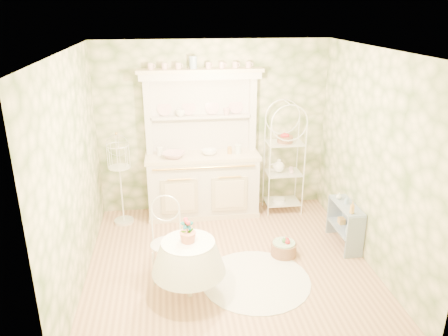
{
  "coord_description": "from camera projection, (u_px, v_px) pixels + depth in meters",
  "views": [
    {
      "loc": [
        -0.7,
        -4.84,
        3.15
      ],
      "look_at": [
        0.0,
        0.5,
        1.15
      ],
      "focal_mm": 35.0,
      "sensor_mm": 36.0,
      "label": 1
    }
  ],
  "objects": [
    {
      "name": "wall_back",
      "position": [
        213.0,
        128.0,
        6.88
      ],
      "size": [
        3.6,
        3.6,
        0.0
      ],
      "primitive_type": "plane",
      "color": "beige",
      "rests_on": "floor"
    },
    {
      "name": "bowl_white",
      "position": [
        209.0,
        154.0,
        6.7
      ],
      "size": [
        0.3,
        0.3,
        0.07
      ],
      "primitive_type": "imported",
      "rotation": [
        0.0,
        0.0,
        -0.32
      ],
      "color": "white",
      "rests_on": "kitchen_dresser"
    },
    {
      "name": "bowl_floral",
      "position": [
        174.0,
        157.0,
        6.57
      ],
      "size": [
        0.43,
        0.43,
        0.08
      ],
      "primitive_type": "imported",
      "rotation": [
        0.0,
        0.0,
        -0.37
      ],
      "color": "white",
      "rests_on": "kitchen_dresser"
    },
    {
      "name": "cafe_chair",
      "position": [
        167.0,
        241.0,
        5.26
      ],
      "size": [
        0.49,
        0.49,
        0.99
      ],
      "primitive_type": "cube",
      "rotation": [
        0.0,
        0.0,
        -0.11
      ],
      "color": "white",
      "rests_on": "floor"
    },
    {
      "name": "floor_basket",
      "position": [
        284.0,
        248.0,
        5.84
      ],
      "size": [
        0.38,
        0.38,
        0.23
      ],
      "primitive_type": "cylinder",
      "rotation": [
        0.0,
        0.0,
        -0.05
      ],
      "color": "#936549",
      "rests_on": "floor"
    },
    {
      "name": "wall_right",
      "position": [
        372.0,
        160.0,
        5.43
      ],
      "size": [
        3.6,
        3.6,
        0.0
      ],
      "primitive_type": "plane",
      "color": "beige",
      "rests_on": "floor"
    },
    {
      "name": "ceiling",
      "position": [
        230.0,
        50.0,
        4.74
      ],
      "size": [
        3.6,
        3.6,
        0.0
      ],
      "primitive_type": "plane",
      "color": "white",
      "rests_on": "floor"
    },
    {
      "name": "floor",
      "position": [
        229.0,
        264.0,
        5.68
      ],
      "size": [
        3.6,
        3.6,
        0.0
      ],
      "primitive_type": "plane",
      "color": "tan",
      "rests_on": "ground"
    },
    {
      "name": "lace_rug",
      "position": [
        256.0,
        280.0,
        5.34
      ],
      "size": [
        1.61,
        1.61,
        0.01
      ],
      "primitive_type": "cylinder",
      "rotation": [
        0.0,
        0.0,
        -0.23
      ],
      "color": "white",
      "rests_on": "floor"
    },
    {
      "name": "kitchen_dresser",
      "position": [
        202.0,
        146.0,
        6.67
      ],
      "size": [
        1.87,
        0.61,
        2.29
      ],
      "primitive_type": "cube",
      "color": "silver",
      "rests_on": "floor"
    },
    {
      "name": "bakers_rack",
      "position": [
        284.0,
        156.0,
        6.87
      ],
      "size": [
        0.58,
        0.41,
        1.86
      ],
      "primitive_type": "cube",
      "rotation": [
        0.0,
        0.0,
        -0.0
      ],
      "color": "white",
      "rests_on": "floor"
    },
    {
      "name": "side_shelf",
      "position": [
        345.0,
        224.0,
        6.04
      ],
      "size": [
        0.35,
        0.78,
        0.65
      ],
      "primitive_type": "cube",
      "rotation": [
        0.0,
        0.0,
        -0.1
      ],
      "color": "#8292A8",
      "rests_on": "floor"
    },
    {
      "name": "wall_left",
      "position": [
        74.0,
        174.0,
        4.99
      ],
      "size": [
        3.6,
        3.6,
        0.0
      ],
      "primitive_type": "plane",
      "color": "beige",
      "rests_on": "floor"
    },
    {
      "name": "wall_front",
      "position": [
        261.0,
        243.0,
        3.54
      ],
      "size": [
        3.6,
        3.6,
        0.0
      ],
      "primitive_type": "plane",
      "color": "beige",
      "rests_on": "floor"
    },
    {
      "name": "cup_left",
      "position": [
        181.0,
        114.0,
        6.62
      ],
      "size": [
        0.17,
        0.17,
        0.11
      ],
      "primitive_type": "imported",
      "rotation": [
        0.0,
        0.0,
        0.3
      ],
      "color": "white",
      "rests_on": "kitchen_dresser"
    },
    {
      "name": "bottle_amber",
      "position": [
        352.0,
        209.0,
        5.66
      ],
      "size": [
        0.07,
        0.07,
        0.17
      ],
      "primitive_type": "imported",
      "rotation": [
        0.0,
        0.0,
        -0.14
      ],
      "color": "#BD8F46",
      "rests_on": "side_shelf"
    },
    {
      "name": "bottle_glass",
      "position": [
        339.0,
        197.0,
        6.1
      ],
      "size": [
        0.09,
        0.09,
        0.1
      ],
      "primitive_type": "imported",
      "rotation": [
        0.0,
        0.0,
        -0.33
      ],
      "color": "silver",
      "rests_on": "side_shelf"
    },
    {
      "name": "bottle_blue",
      "position": [
        347.0,
        201.0,
        5.96
      ],
      "size": [
        0.06,
        0.06,
        0.11
      ],
      "primitive_type": "imported",
      "rotation": [
        0.0,
        0.0,
        0.22
      ],
      "color": "#87A3BE",
      "rests_on": "side_shelf"
    },
    {
      "name": "cup_right",
      "position": [
        227.0,
        113.0,
        6.7
      ],
      "size": [
        0.11,
        0.11,
        0.1
      ],
      "primitive_type": "imported",
      "rotation": [
        0.0,
        0.0,
        -0.04
      ],
      "color": "white",
      "rests_on": "kitchen_dresser"
    },
    {
      "name": "potted_geranium",
      "position": [
        187.0,
        231.0,
        4.75
      ],
      "size": [
        0.16,
        0.12,
        0.27
      ],
      "primitive_type": "imported",
      "rotation": [
        0.0,
        0.0,
        0.13
      ],
      "color": "#3F7238",
      "rests_on": "round_table"
    },
    {
      "name": "round_table",
      "position": [
        189.0,
        267.0,
        4.92
      ],
      "size": [
        0.85,
        0.85,
        0.79
      ],
      "primitive_type": "cylinder",
      "rotation": [
        0.0,
        0.0,
        -0.2
      ],
      "color": "white",
      "rests_on": "floor"
    },
    {
      "name": "birdcage_stand",
      "position": [
        121.0,
        181.0,
        6.54
      ],
      "size": [
        0.34,
        0.34,
        1.38
      ],
      "primitive_type": "cube",
      "rotation": [
        0.0,
        0.0,
        0.05
      ],
      "color": "white",
      "rests_on": "floor"
    }
  ]
}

